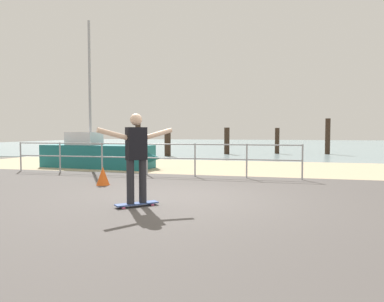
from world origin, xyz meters
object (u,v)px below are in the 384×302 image
sailboat (101,155)px  skateboarder (136,153)px  skateboard (137,204)px  traffic_cone (103,176)px

sailboat → skateboarder: 7.67m
skateboard → skateboarder: (0.00, 0.00, 0.95)m
traffic_cone → skateboard: bearing=-49.7°
skateboard → skateboarder: bearing=56.3°
skateboard → traffic_cone: bearing=130.3°
skateboarder → sailboat: bearing=123.6°
skateboarder → traffic_cone: 3.04m
sailboat → skateboarder: sailboat is taller
sailboat → skateboard: 7.67m
skateboarder → traffic_cone: (-1.90, 2.24, -0.77)m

